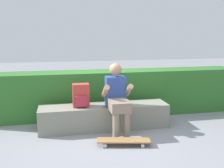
# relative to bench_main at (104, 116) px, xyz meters

# --- Properties ---
(ground_plane) EXTENTS (24.00, 24.00, 0.00)m
(ground_plane) POSITION_rel_bench_main_xyz_m (0.00, -0.38, -0.21)
(ground_plane) COLOR gray
(bench_main) EXTENTS (2.28, 0.49, 0.42)m
(bench_main) POSITION_rel_bench_main_xyz_m (0.00, 0.00, 0.00)
(bench_main) COLOR gray
(bench_main) RESTS_ON ground
(person_skater) EXTENTS (0.49, 0.62, 1.17)m
(person_skater) POSITION_rel_bench_main_xyz_m (0.18, -0.22, 0.41)
(person_skater) COLOR #2D4793
(person_skater) RESTS_ON ground
(skateboard_near_person) EXTENTS (0.82, 0.36, 0.09)m
(skateboard_near_person) POSITION_rel_bench_main_xyz_m (0.16, -0.80, -0.14)
(skateboard_near_person) COLOR olive
(skateboard_near_person) RESTS_ON ground
(backpack_on_bench) EXTENTS (0.28, 0.23, 0.40)m
(backpack_on_bench) POSITION_rel_bench_main_xyz_m (-0.41, -0.01, 0.40)
(backpack_on_bench) COLOR #B23833
(backpack_on_bench) RESTS_ON bench_main
(hedge_row) EXTENTS (5.28, 0.59, 0.92)m
(hedge_row) POSITION_rel_bench_main_xyz_m (0.35, 0.75, 0.25)
(hedge_row) COLOR #2E6A28
(hedge_row) RESTS_ON ground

